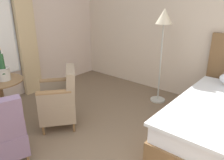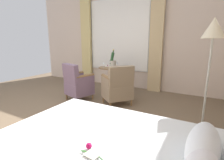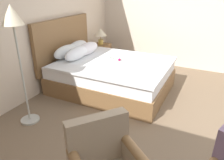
% 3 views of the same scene
% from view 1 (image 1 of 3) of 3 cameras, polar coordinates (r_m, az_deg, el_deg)
% --- Properties ---
extents(wall_headboard_side, '(5.94, 0.12, 3.10)m').
position_cam_1_polar(wall_headboard_side, '(4.29, 24.37, 14.58)').
color(wall_headboard_side, beige).
rests_on(wall_headboard_side, ground).
extents(floor_lamp_brass, '(0.28, 0.28, 1.72)m').
position_cam_1_polar(floor_lamp_brass, '(3.98, 13.29, 13.20)').
color(floor_lamp_brass, '#B6B7AD').
rests_on(floor_lamp_brass, ground).
extents(side_table_round, '(0.69, 0.69, 0.72)m').
position_cam_1_polar(side_table_round, '(3.75, -26.84, -4.02)').
color(side_table_round, brown).
rests_on(side_table_round, ground).
extents(champagne_bucket, '(0.19, 0.19, 0.48)m').
position_cam_1_polar(champagne_bucket, '(3.59, -26.55, 2.06)').
color(champagne_bucket, beige).
rests_on(champagne_bucket, side_table_round).
extents(armchair_by_window, '(0.79, 0.78, 0.91)m').
position_cam_1_polar(armchair_by_window, '(3.43, -13.42, -5.01)').
color(armchair_by_window, brown).
rests_on(armchair_by_window, ground).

